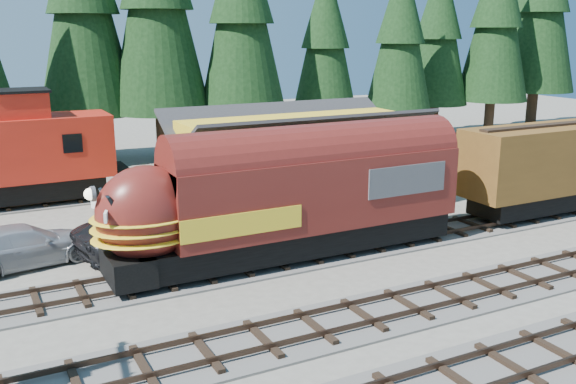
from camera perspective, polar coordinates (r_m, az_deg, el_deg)
name	(u,v)px	position (r m, az deg, el deg)	size (l,w,h in m)	color
ground	(426,276)	(25.14, 12.18, -7.33)	(120.00, 120.00, 0.00)	#6B665B
track_siding	(532,215)	(34.54, 20.90, -1.92)	(68.00, 3.20, 0.33)	#4C4947
track_spur	(73,198)	(37.36, -18.54, -0.54)	(32.00, 3.20, 0.33)	#4C4947
depot	(297,154)	(32.75, 0.78, 3.41)	(12.80, 7.00, 5.30)	gold
conifer_backdrop	(263,14)	(46.86, -2.25, 15.57)	(81.18, 22.84, 17.04)	black
locomotive	(280,203)	(25.35, -0.71, -1.01)	(15.23, 3.03, 4.14)	black
boxcar	(574,162)	(35.96, 24.05, 2.45)	(13.33, 2.86, 4.19)	black
caboose	(4,155)	(36.48, -23.92, 3.03)	(10.94, 3.17, 5.69)	black
pickup_truck_a	(161,230)	(27.35, -11.23, -3.35)	(3.22, 6.98, 1.94)	black
pickup_truck_b	(23,246)	(27.44, -22.47, -4.43)	(2.32, 5.71, 1.66)	#A4A6AB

